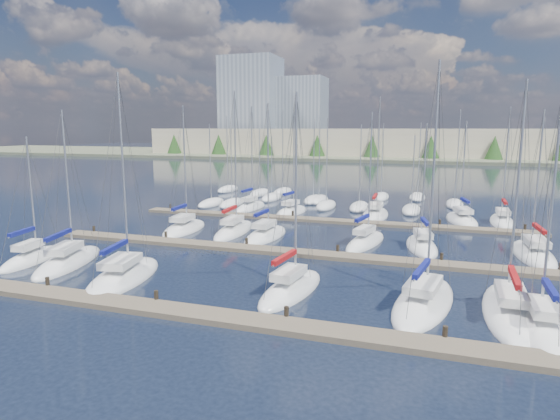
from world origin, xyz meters
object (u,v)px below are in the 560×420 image
(sailboat_q, at_px, (461,220))
(sailboat_g, at_px, (542,327))
(sailboat_n, at_px, (250,207))
(sailboat_i, at_px, (234,230))
(sailboat_d, at_px, (291,289))
(sailboat_e, at_px, (424,302))
(sailboat_k, at_px, (365,242))
(sailboat_j, at_px, (266,235))
(sailboat_a, at_px, (32,259))
(sailboat_b, at_px, (68,262))
(sailboat_p, at_px, (375,215))
(sailboat_m, at_px, (533,254))
(sailboat_h, at_px, (184,228))
(sailboat_c, at_px, (124,276))
(sailboat_o, at_px, (292,212))
(sailboat_l, at_px, (422,246))
(sailboat_f, at_px, (508,311))
(sailboat_r, at_px, (502,221))

(sailboat_q, xyz_separation_m, sailboat_g, (2.44, -28.93, 0.01))
(sailboat_n, height_order, sailboat_i, sailboat_i)
(sailboat_d, bearing_deg, sailboat_q, 74.45)
(sailboat_e, relative_size, sailboat_k, 1.19)
(sailboat_j, bearing_deg, sailboat_d, -61.35)
(sailboat_a, xyz_separation_m, sailboat_g, (35.05, -1.84, 0.00))
(sailboat_k, bearing_deg, sailboat_a, -139.06)
(sailboat_a, xyz_separation_m, sailboat_e, (29.21, -0.05, -0.01))
(sailboat_j, relative_size, sailboat_d, 1.01)
(sailboat_b, bearing_deg, sailboat_d, -16.70)
(sailboat_b, relative_size, sailboat_k, 1.00)
(sailboat_p, relative_size, sailboat_j, 1.10)
(sailboat_d, bearing_deg, sailboat_m, 48.04)
(sailboat_m, bearing_deg, sailboat_a, -162.71)
(sailboat_a, height_order, sailboat_h, sailboat_h)
(sailboat_m, distance_m, sailboat_c, 31.71)
(sailboat_m, relative_size, sailboat_g, 0.98)
(sailboat_o, bearing_deg, sailboat_l, -29.65)
(sailboat_f, height_order, sailboat_i, sailboat_i)
(sailboat_a, bearing_deg, sailboat_n, 65.51)
(sailboat_b, relative_size, sailboat_a, 1.19)
(sailboat_g, bearing_deg, sailboat_j, 144.94)
(sailboat_a, bearing_deg, sailboat_f, -9.78)
(sailboat_l, height_order, sailboat_g, sailboat_g)
(sailboat_m, bearing_deg, sailboat_g, -101.34)
(sailboat_a, bearing_deg, sailboat_g, -12.66)
(sailboat_a, relative_size, sailboat_d, 0.79)
(sailboat_q, xyz_separation_m, sailboat_o, (-19.39, -0.88, 0.02))
(sailboat_h, distance_m, sailboat_r, 34.11)
(sailboat_b, xyz_separation_m, sailboat_o, (9.93, 26.00, 0.02))
(sailboat_i, bearing_deg, sailboat_g, -37.16)
(sailboat_r, height_order, sailboat_i, sailboat_i)
(sailboat_r, bearing_deg, sailboat_a, -141.75)
(sailboat_g, height_order, sailboat_r, sailboat_r)
(sailboat_n, bearing_deg, sailboat_l, -29.62)
(sailboat_b, distance_m, sailboat_o, 27.83)
(sailboat_l, xyz_separation_m, sailboat_h, (-23.09, -0.04, -0.00))
(sailboat_e, bearing_deg, sailboat_a, -170.12)
(sailboat_b, bearing_deg, sailboat_i, 46.82)
(sailboat_q, distance_m, sailboat_k, 16.05)
(sailboat_q, bearing_deg, sailboat_j, -153.62)
(sailboat_h, bearing_deg, sailboat_d, -47.05)
(sailboat_a, relative_size, sailboat_g, 0.81)
(sailboat_b, height_order, sailboat_c, sailboat_c)
(sailboat_e, bearing_deg, sailboat_b, -170.61)
(sailboat_g, bearing_deg, sailboat_n, 134.69)
(sailboat_g, bearing_deg, sailboat_m, 82.81)
(sailboat_m, bearing_deg, sailboat_i, 176.04)
(sailboat_j, relative_size, sailboat_f, 0.98)
(sailboat_l, height_order, sailboat_h, sailboat_h)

